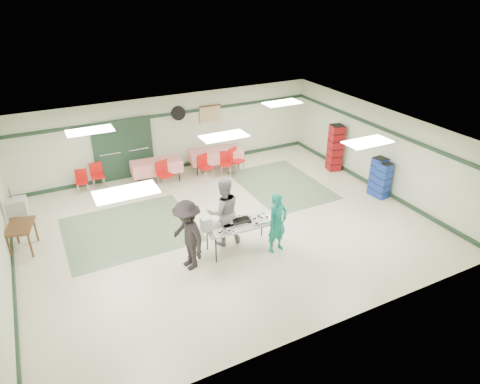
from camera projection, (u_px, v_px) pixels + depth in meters
name	position (u px, v px, depth m)	size (l,w,h in m)	color
floor	(226.00, 225.00, 12.19)	(11.00, 11.00, 0.00)	beige
ceiling	(224.00, 135.00, 10.96)	(11.00, 11.00, 0.00)	silver
wall_back	(171.00, 133.00, 15.14)	(11.00, 11.00, 0.00)	beige
wall_front	(327.00, 276.00, 8.01)	(11.00, 11.00, 0.00)	beige
wall_right	(379.00, 149.00, 13.79)	(9.00, 9.00, 0.00)	beige
trim_back	(170.00, 114.00, 14.80)	(11.00, 0.06, 0.10)	#1C3323
baseboard_back	(174.00, 167.00, 15.71)	(11.00, 0.06, 0.12)	#1C3323
baseboard_left	(14.00, 279.00, 9.97)	(9.00, 0.06, 0.12)	#1C3323
trim_right	(382.00, 128.00, 13.46)	(9.00, 0.06, 0.10)	#1C3323
baseboard_right	(373.00, 185.00, 14.37)	(9.00, 0.06, 0.12)	#1C3323
green_patch_a	(130.00, 230.00, 11.98)	(3.50, 3.00, 0.01)	#66815E
green_patch_b	(281.00, 185.00, 14.51)	(2.50, 3.50, 0.01)	#66815E
double_door_left	(110.00, 152.00, 14.35)	(0.90, 0.06, 2.10)	gray
double_door_right	(138.00, 147.00, 14.73)	(0.90, 0.06, 2.10)	gray
door_frame	(124.00, 150.00, 14.52)	(2.00, 0.03, 2.15)	#1C3323
wall_fan	(178.00, 113.00, 14.90)	(0.50, 0.50, 0.10)	black
scroll_banner	(210.00, 114.00, 15.47)	(0.80, 0.02, 0.60)	#D5BB85
serving_table	(240.00, 225.00, 10.85)	(1.86, 0.80, 0.76)	#9D9C98
sheet_tray_right	(260.00, 219.00, 10.99)	(0.60, 0.45, 0.02)	silver
sheet_tray_mid	(233.00, 222.00, 10.85)	(0.61, 0.46, 0.02)	silver
sheet_tray_left	(225.00, 231.00, 10.49)	(0.63, 0.48, 0.02)	silver
baking_pan	(241.00, 221.00, 10.87)	(0.45, 0.28, 0.08)	black
foam_box_stack	(206.00, 224.00, 10.46)	(0.26, 0.24, 0.35)	white
volunteer_teal	(277.00, 223.00, 10.75)	(0.59, 0.39, 1.62)	#128273
volunteer_grey	(224.00, 212.00, 11.01)	(0.91, 0.71, 1.86)	gray
volunteer_dark	(188.00, 235.00, 10.08)	(1.17, 0.67, 1.81)	black
dining_table_a	(216.00, 155.00, 15.39)	(1.96, 1.09, 0.77)	red
dining_table_b	(157.00, 166.00, 14.50)	(1.72, 0.87, 0.77)	red
chair_a	(226.00, 161.00, 15.00)	(0.53, 0.53, 0.86)	red
chair_b	(204.00, 164.00, 14.67)	(0.52, 0.52, 0.90)	red
chair_c	(235.00, 158.00, 15.13)	(0.57, 0.57, 0.93)	red
chair_d	(164.00, 172.00, 14.08)	(0.53, 0.53, 0.94)	red
chair_loose_a	(97.00, 173.00, 14.08)	(0.41, 0.41, 0.87)	red
chair_loose_b	(82.00, 179.00, 13.78)	(0.43, 0.43, 0.80)	red
crate_stack_blue_a	(378.00, 177.00, 13.61)	(0.39, 0.39, 1.27)	#1B40A3
crate_stack_red	(335.00, 148.00, 15.25)	(0.43, 0.43, 1.69)	maroon
crate_stack_blue_b	(383.00, 181.00, 13.43)	(0.37, 0.37, 1.20)	#1B40A3
printer_table	(20.00, 229.00, 10.81)	(0.79, 1.04, 0.74)	brown
office_printer	(17.00, 206.00, 11.24)	(0.51, 0.44, 0.40)	#ABABA7
broom	(15.00, 211.00, 11.46)	(0.03, 0.03, 1.42)	brown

